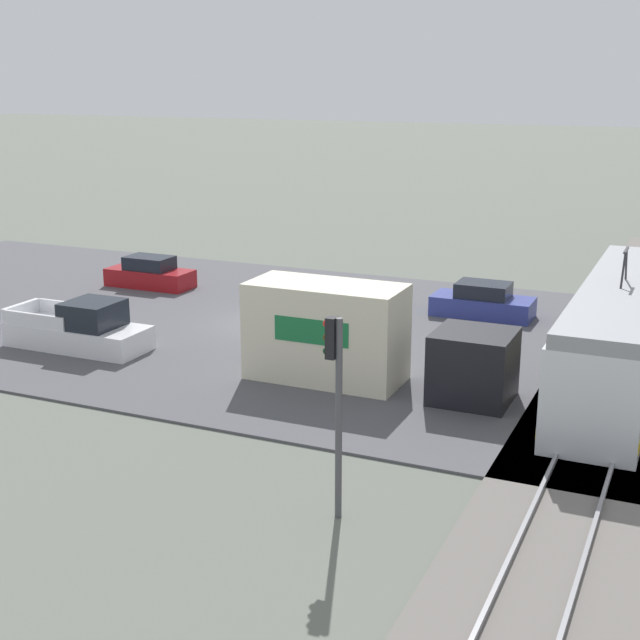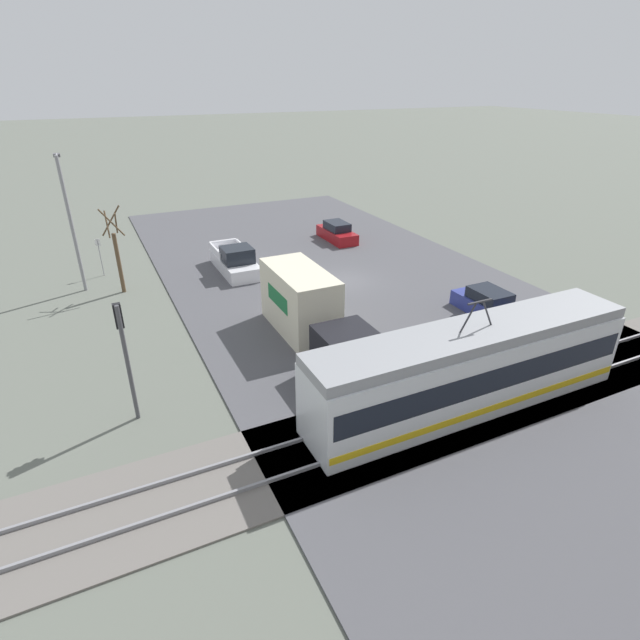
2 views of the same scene
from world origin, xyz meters
name	(u,v)px [view 1 (image 1 of 2)]	position (x,y,z in m)	size (l,w,h in m)	color
ground_plane	(263,326)	(0.00, 0.00, 0.00)	(320.00, 320.00, 0.00)	#60665B
road_surface	(263,325)	(0.00, 0.00, 0.04)	(21.16, 46.98, 0.08)	#4C4C51
rail_bed	(620,369)	(0.00, 14.07, 0.05)	(55.13, 4.40, 0.22)	slate
light_rail_tram	(618,336)	(1.84, 14.07, 1.74)	(13.72, 2.64, 4.55)	silver
box_truck	(360,340)	(5.21, 6.32, 1.59)	(2.43, 8.85, 3.28)	black
pickup_truck	(80,330)	(5.74, -4.73, 0.78)	(2.10, 5.52, 1.87)	silver
sedan_car_0	(483,302)	(-4.92, 7.94, 0.68)	(1.85, 4.23, 1.45)	navy
sedan_car_1	(150,274)	(-3.77, -8.13, 0.69)	(1.71, 4.25, 1.49)	maroon
traffic_light_pole	(336,389)	(13.93, 9.15, 3.15)	(0.28, 0.47, 4.82)	#47474C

